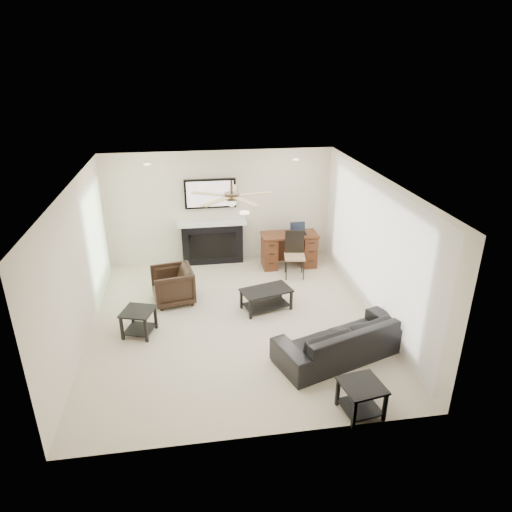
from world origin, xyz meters
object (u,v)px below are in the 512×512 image
at_px(armchair, 173,285).
at_px(desk, 289,250).
at_px(fireplace_unit, 212,223).
at_px(coffee_table, 266,299).
at_px(sofa, 341,339).

xyz_separation_m(armchair, desk, (2.53, 1.27, 0.04)).
xyz_separation_m(armchair, fireplace_unit, (0.87, 1.72, 0.61)).
bearing_deg(fireplace_unit, armchair, -116.85).
height_order(coffee_table, desk, desk).
xyz_separation_m(coffee_table, desk, (0.83, 1.82, 0.18)).
distance_m(sofa, armchair, 3.37).
height_order(sofa, armchair, armchair).
distance_m(coffee_table, desk, 2.01).
bearing_deg(armchair, sofa, 40.66).
height_order(armchair, coffee_table, armchair).
relative_size(fireplace_unit, desk, 1.57).
distance_m(armchair, desk, 2.83).
height_order(sofa, fireplace_unit, fireplace_unit).
bearing_deg(desk, armchair, -153.33).
xyz_separation_m(sofa, armchair, (-2.60, 2.15, 0.04)).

